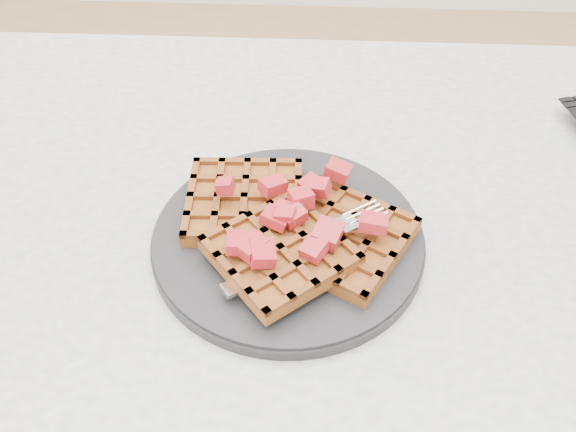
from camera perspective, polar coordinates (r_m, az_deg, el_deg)
The scene contains 5 objects.
table at distance 0.72m, azimuth 4.86°, elevation -9.11°, with size 1.20×0.80×0.75m.
plate at distance 0.62m, azimuth 0.00°, elevation -2.09°, with size 0.26×0.26×0.02m, color black.
waffles at distance 0.61m, azimuth -0.00°, elevation -1.11°, with size 0.23×0.21×0.03m.
strawberry_pile at distance 0.59m, azimuth 0.00°, elevation 0.97°, with size 0.15×0.15×0.02m, color maroon, non-canonical shape.
fork at distance 0.59m, azimuth 2.61°, elevation -3.14°, with size 0.02×0.18×0.02m, color silver, non-canonical shape.
Camera 1 is at (-0.04, -0.42, 1.21)m, focal length 40.00 mm.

